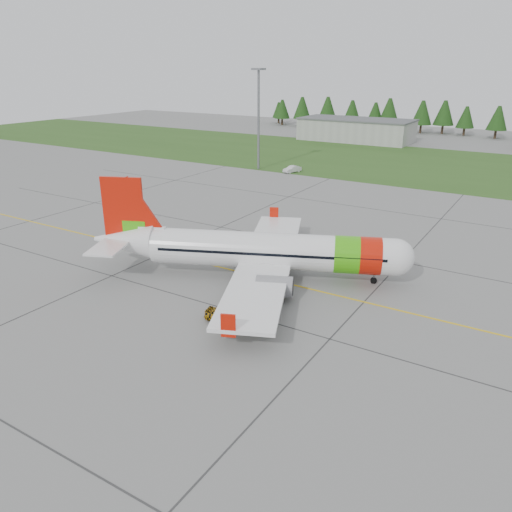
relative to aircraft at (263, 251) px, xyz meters
The scene contains 9 objects.
ground 8.78m from the aircraft, 81.84° to the right, with size 320.00×320.00×0.00m, color gray.
aircraft is the anchor object (origin of this frame).
follow_me_car 10.47m from the aircraft, 76.15° to the right, with size 1.64×1.39×4.09m, color #CD8F0B.
service_van 55.46m from the aircraft, 114.51° to the left, with size 1.46×1.38×4.20m, color silver.
grass_strip 73.88m from the aircraft, 89.09° to the left, with size 320.00×50.00×0.03m, color #30561E.
taxi_guideline 3.16m from the aircraft, ahead, with size 120.00×0.25×0.02m, color gold.
hangar_west 105.81m from the aircraft, 105.81° to the left, with size 32.00×14.00×6.00m, color #A8A8A3.
floodlight_mast 59.00m from the aircraft, 121.75° to the left, with size 0.50×0.50×20.00m, color slate.
treeline 129.83m from the aircraft, 89.48° to the left, with size 160.00×8.00×10.00m, color #1C3F14, non-canonical shape.
Camera 1 is at (23.42, -33.39, 20.81)m, focal length 35.00 mm.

